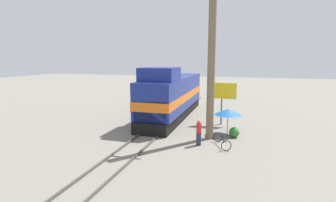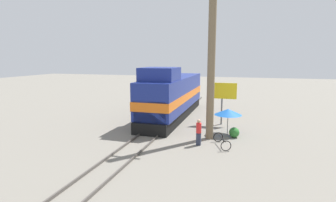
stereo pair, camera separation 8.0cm
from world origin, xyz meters
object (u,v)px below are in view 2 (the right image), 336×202
at_px(vendor_umbrella, 228,112).
at_px(bicycle, 222,141).
at_px(person_bystander, 199,131).
at_px(billboard_sign, 222,93).
at_px(utility_pole, 212,56).
at_px(locomotive, 172,96).

relative_size(vendor_umbrella, bicycle, 1.01).
xyz_separation_m(person_bystander, bicycle, (1.49, 0.20, -0.60)).
xyz_separation_m(billboard_sign, bicycle, (0.55, -5.77, -2.36)).
bearing_deg(utility_pole, locomotive, 127.70).
relative_size(locomotive, vendor_umbrella, 6.85).
distance_m(billboard_sign, bicycle, 6.26).
distance_m(vendor_umbrella, person_bystander, 3.57).
height_order(vendor_umbrella, bicycle, vendor_umbrella).
height_order(billboard_sign, bicycle, billboard_sign).
distance_m(utility_pole, vendor_umbrella, 4.48).
relative_size(person_bystander, bicycle, 0.88).
bearing_deg(vendor_umbrella, billboard_sign, 103.84).
xyz_separation_m(utility_pole, billboard_sign, (0.44, 4.31, -3.09)).
relative_size(billboard_sign, person_bystander, 2.07).
distance_m(locomotive, bicycle, 8.99).
bearing_deg(bicycle, utility_pole, 103.36).
bearing_deg(vendor_umbrella, locomotive, 142.65).
xyz_separation_m(locomotive, utility_pole, (4.32, -5.58, 3.73)).
distance_m(locomotive, person_bystander, 8.27).
height_order(locomotive, utility_pole, utility_pole).
bearing_deg(person_bystander, locomotive, 117.82).
distance_m(locomotive, vendor_umbrella, 6.89).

